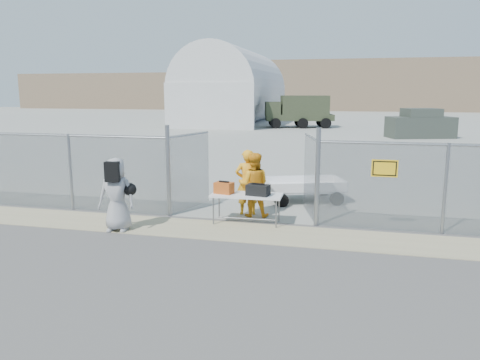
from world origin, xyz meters
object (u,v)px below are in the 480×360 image
(security_worker_right, at_px, (254,185))
(utility_trailer, at_px, (304,190))
(folding_table, at_px, (247,209))
(security_worker_left, at_px, (247,182))
(visitor, at_px, (117,195))

(security_worker_right, height_order, utility_trailer, security_worker_right)
(folding_table, xyz_separation_m, security_worker_right, (0.03, 0.73, 0.49))
(security_worker_left, bearing_deg, folding_table, 85.03)
(security_worker_left, relative_size, visitor, 1.01)
(security_worker_left, xyz_separation_m, security_worker_right, (0.21, -0.14, -0.03))
(security_worker_left, xyz_separation_m, visitor, (-2.75, -2.25, -0.01))
(security_worker_left, distance_m, visitor, 3.56)
(security_worker_right, bearing_deg, visitor, 29.92)
(folding_table, bearing_deg, visitor, -157.04)
(security_worker_right, bearing_deg, security_worker_left, -39.75)
(security_worker_left, relative_size, security_worker_right, 1.04)
(folding_table, bearing_deg, security_worker_right, 85.76)
(visitor, height_order, utility_trailer, visitor)
(utility_trailer, bearing_deg, visitor, -155.02)
(folding_table, xyz_separation_m, security_worker_left, (-0.19, 0.88, 0.53))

